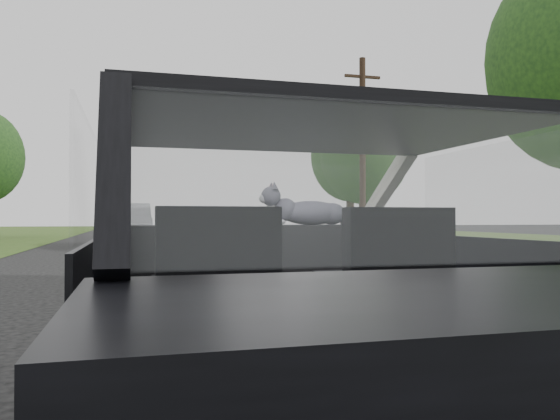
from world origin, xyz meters
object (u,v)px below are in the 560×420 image
subject_car (287,283)px  other_car (127,225)px  highway_sign (268,214)px  utility_pole (363,152)px  cat (311,211)px

subject_car → other_car: other_car is taller
highway_sign → utility_pole: size_ratio=0.35×
cat → other_car: bearing=91.5°
cat → other_car: size_ratio=0.12×
other_car → cat: bearing=-86.8°
utility_pole → highway_sign: bearing=99.0°
cat → utility_pole: (7.21, 15.60, 2.43)m
utility_pole → other_car: bearing=164.9°
subject_car → highway_sign: bearing=76.4°
subject_car → utility_pole: utility_pole is taller
cat → highway_sign: highway_sign is taller
subject_car → utility_pole: 18.10m
other_car → highway_sign: size_ratio=1.97×
subject_car → cat: 0.78m
cat → highway_sign: bearing=74.2°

